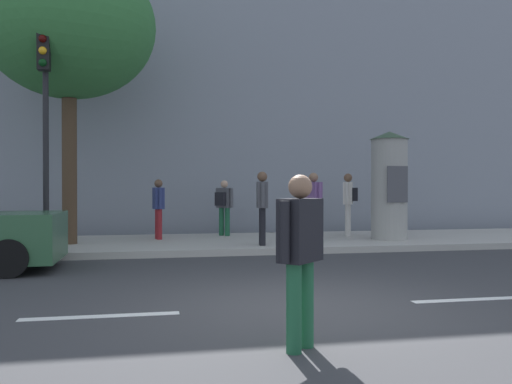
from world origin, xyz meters
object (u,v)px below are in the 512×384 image
at_px(traffic_light, 45,106).
at_px(pedestrian_with_bag, 300,247).
at_px(pedestrian_tallest, 262,202).
at_px(pedestrian_in_light_jacket, 159,205).
at_px(pedestrian_with_backpack, 349,198).
at_px(poster_column, 389,185).
at_px(street_tree, 69,26).
at_px(pedestrian_in_dark_shirt, 224,203).
at_px(pedestrian_near_pole, 314,201).

distance_m(traffic_light, pedestrian_with_bag, 8.03).
bearing_deg(pedestrian_tallest, pedestrian_in_light_jacket, 141.00).
xyz_separation_m(pedestrian_in_light_jacket, pedestrian_with_backpack, (5.10, -0.06, 0.14)).
bearing_deg(pedestrian_with_bag, pedestrian_tallest, 80.79).
relative_size(traffic_light, pedestrian_in_light_jacket, 2.91).
relative_size(poster_column, pedestrian_in_light_jacket, 1.80).
height_order(street_tree, pedestrian_in_dark_shirt, street_tree).
height_order(poster_column, pedestrian_in_light_jacket, poster_column).
bearing_deg(poster_column, pedestrian_with_bag, -119.97).
bearing_deg(pedestrian_in_dark_shirt, street_tree, -160.60).
xyz_separation_m(street_tree, pedestrian_in_light_jacket, (2.07, 0.72, -4.21)).
xyz_separation_m(pedestrian_near_pole, pedestrian_with_backpack, (1.29, 0.91, 0.03)).
distance_m(traffic_light, pedestrian_tallest, 5.07).
distance_m(pedestrian_in_dark_shirt, pedestrian_in_light_jacket, 1.88).
height_order(traffic_light, pedestrian_near_pole, traffic_light).
bearing_deg(pedestrian_in_dark_shirt, pedestrian_in_light_jacket, -160.37).
bearing_deg(pedestrian_with_backpack, pedestrian_tallest, -147.06).
relative_size(pedestrian_tallest, pedestrian_with_backpack, 0.99).
relative_size(street_tree, pedestrian_with_bag, 4.24).
distance_m(pedestrian_near_pole, pedestrian_with_backpack, 1.58).
distance_m(pedestrian_in_dark_shirt, pedestrian_with_backpack, 3.41).
xyz_separation_m(street_tree, pedestrian_with_bag, (3.18, -8.51, -4.30)).
distance_m(pedestrian_with_bag, pedestrian_in_dark_shirt, 9.88).
bearing_deg(poster_column, pedestrian_near_pole, 174.88).
distance_m(pedestrian_in_dark_shirt, pedestrian_near_pole, 2.61).
relative_size(pedestrian_near_pole, pedestrian_tallest, 1.00).
relative_size(poster_column, street_tree, 0.40).
xyz_separation_m(poster_column, street_tree, (-7.84, 0.43, 3.70)).
distance_m(street_tree, pedestrian_with_backpack, 8.27).
bearing_deg(poster_column, pedestrian_in_dark_shirt, 156.05).
xyz_separation_m(pedestrian_with_bag, pedestrian_near_pole, (2.70, 8.25, 0.20)).
bearing_deg(pedestrian_in_light_jacket, pedestrian_near_pole, -14.34).
xyz_separation_m(pedestrian_in_dark_shirt, pedestrian_tallest, (0.55, -2.50, 0.10)).
distance_m(traffic_light, pedestrian_with_backpack, 8.01).
bearing_deg(pedestrian_near_pole, street_tree, 177.50).
bearing_deg(pedestrian_tallest, pedestrian_with_backpack, 32.94).
bearing_deg(street_tree, pedestrian_in_light_jacket, 19.20).
bearing_deg(pedestrian_in_dark_shirt, traffic_light, -144.28).
relative_size(pedestrian_with_bag, pedestrian_with_backpack, 0.95).
relative_size(pedestrian_with_bag, pedestrian_in_dark_shirt, 1.06).
height_order(pedestrian_in_dark_shirt, pedestrian_in_light_jacket, pedestrian_in_light_jacket).
bearing_deg(pedestrian_with_backpack, traffic_light, -163.16).
xyz_separation_m(traffic_light, street_tree, (0.26, 1.59, 2.11)).
distance_m(pedestrian_in_light_jacket, pedestrian_tallest, 2.98).
xyz_separation_m(poster_column, pedestrian_near_pole, (-1.96, 0.18, -0.40)).
height_order(pedestrian_in_dark_shirt, pedestrian_tallest, pedestrian_tallest).
height_order(traffic_light, pedestrian_in_light_jacket, traffic_light).
bearing_deg(pedestrian_near_pole, traffic_light, -167.73).
height_order(poster_column, pedestrian_with_backpack, poster_column).
bearing_deg(street_tree, pedestrian_with_backpack, 5.22).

